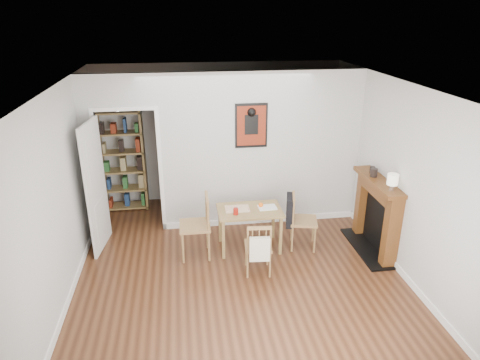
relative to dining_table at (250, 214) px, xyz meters
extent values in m
plane|color=#56321B|center=(-0.25, -0.55, -0.58)|extent=(5.20, 5.20, 0.00)
plane|color=#BBBBB9|center=(-0.25, 2.05, 0.72)|extent=(4.50, 0.00, 4.50)
plane|color=#BBBBB9|center=(-0.25, -3.15, 0.72)|extent=(4.50, 0.00, 4.50)
plane|color=#BBBBB9|center=(-2.50, -0.55, 0.72)|extent=(0.00, 5.20, 5.20)
plane|color=#BBBBB9|center=(2.00, -0.55, 0.72)|extent=(0.00, 5.20, 5.20)
plane|color=silver|center=(-0.25, -0.55, 2.02)|extent=(5.20, 5.20, 0.00)
cube|color=#BBBBB9|center=(0.32, 0.85, 0.72)|extent=(3.35, 0.10, 2.60)
cube|color=#BBBBB9|center=(-2.38, 0.85, 0.72)|extent=(0.25, 0.10, 2.60)
cube|color=#BBBBB9|center=(-1.80, 0.85, 1.74)|extent=(0.90, 0.10, 0.55)
cube|color=white|center=(-2.28, 0.85, 0.44)|extent=(0.06, 0.14, 2.05)
cube|color=white|center=(-1.32, 0.85, 0.44)|extent=(0.06, 0.14, 2.05)
cube|color=white|center=(0.32, 0.79, -0.53)|extent=(3.35, 0.02, 0.10)
cube|color=white|center=(-2.49, -1.15, -0.53)|extent=(0.02, 4.00, 0.10)
cube|color=white|center=(1.99, -1.15, -0.53)|extent=(0.02, 4.00, 0.10)
cube|color=silver|center=(-2.27, 0.38, 0.42)|extent=(0.15, 0.80, 2.00)
cube|color=black|center=(0.15, 0.79, 1.17)|extent=(0.52, 0.02, 0.72)
cube|color=maroon|center=(0.15, 0.78, 1.17)|extent=(0.46, 0.00, 0.64)
cube|color=olive|center=(0.00, 0.00, 0.06)|extent=(0.97, 0.62, 0.04)
cube|color=olive|center=(-0.43, -0.26, -0.27)|extent=(0.04, 0.04, 0.63)
cube|color=olive|center=(0.43, -0.26, -0.27)|extent=(0.04, 0.04, 0.63)
cube|color=olive|center=(-0.43, 0.26, -0.27)|extent=(0.04, 0.04, 0.63)
cube|color=olive|center=(0.43, 0.26, -0.27)|extent=(0.04, 0.04, 0.63)
cube|color=black|center=(0.61, -0.03, 0.04)|extent=(0.18, 0.37, 0.46)
cube|color=beige|center=(-0.01, -0.87, -0.08)|extent=(0.28, 0.12, 0.35)
cube|color=olive|center=(-2.40, 1.76, 0.35)|extent=(0.04, 0.31, 1.86)
cube|color=olive|center=(-1.66, 1.76, 0.35)|extent=(0.04, 0.31, 1.86)
cube|color=olive|center=(-2.03, 1.76, -0.54)|extent=(0.78, 0.31, 0.03)
cube|color=olive|center=(-2.03, 1.76, 0.16)|extent=(0.78, 0.31, 0.03)
cube|color=olive|center=(-2.03, 1.76, 1.24)|extent=(0.78, 0.31, 0.03)
cube|color=maroon|center=(-2.03, 1.76, 0.35)|extent=(0.69, 0.25, 0.25)
cube|color=brown|center=(1.90, -0.79, -0.03)|extent=(0.20, 0.16, 1.10)
cube|color=brown|center=(1.90, 0.20, -0.03)|extent=(0.20, 0.16, 1.10)
cube|color=brown|center=(1.87, -0.30, 0.55)|extent=(0.30, 1.21, 0.06)
cube|color=brown|center=(1.90, -0.30, 0.42)|extent=(0.20, 0.85, 0.20)
cube|color=black|center=(1.96, -0.30, -0.13)|extent=(0.08, 0.81, 0.88)
cube|color=black|center=(1.84, -0.30, -0.57)|extent=(0.45, 1.25, 0.03)
cylinder|color=maroon|center=(-0.23, -0.13, 0.13)|extent=(0.08, 0.08, 0.10)
sphere|color=#FB620D|center=(0.18, 0.06, 0.12)|extent=(0.07, 0.07, 0.07)
cube|color=beige|center=(-0.18, 0.05, 0.08)|extent=(0.37, 0.28, 0.00)
cube|color=silver|center=(0.28, 0.02, 0.09)|extent=(0.28, 0.21, 0.01)
cylinder|color=silver|center=(1.86, -0.70, 0.62)|extent=(0.08, 0.08, 0.09)
cylinder|color=beige|center=(1.86, -0.70, 0.74)|extent=(0.15, 0.15, 0.15)
cylinder|color=black|center=(1.84, -0.17, 0.64)|extent=(0.11, 0.11, 0.13)
cylinder|color=black|center=(1.88, -0.02, 0.63)|extent=(0.08, 0.08, 0.10)
camera|label=1|loc=(-0.97, -5.75, 2.91)|focal=32.00mm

